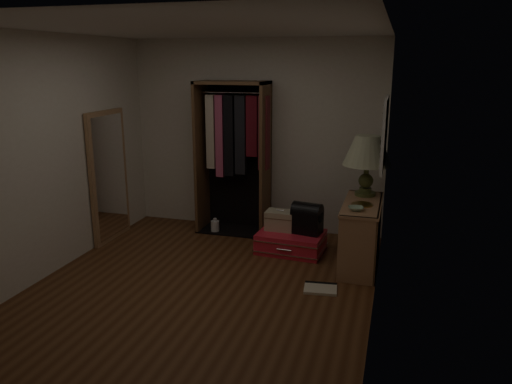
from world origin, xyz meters
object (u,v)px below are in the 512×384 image
at_px(floor_mirror, 109,176).
at_px(train_case, 280,220).
at_px(open_wardrobe, 236,146).
at_px(black_bag, 307,217).
at_px(pink_suitcase, 291,242).
at_px(console_bookshelf, 361,232).
at_px(white_jug, 215,226).
at_px(table_lamp, 367,152).

xyz_separation_m(floor_mirror, train_case, (2.23, 0.27, -0.48)).
xyz_separation_m(open_wardrobe, black_bag, (1.09, -0.54, -0.75)).
bearing_deg(train_case, pink_suitcase, -21.71).
bearing_deg(console_bookshelf, white_jug, 164.60).
xyz_separation_m(black_bag, white_jug, (-1.34, 0.37, -0.36)).
bearing_deg(pink_suitcase, floor_mirror, -171.23).
bearing_deg(open_wardrobe, floor_mirror, -152.54).
bearing_deg(white_jug, pink_suitcase, -19.20).
relative_size(black_bag, white_jug, 1.91).
bearing_deg(console_bookshelf, pink_suitcase, 169.98).
xyz_separation_m(train_case, black_bag, (0.34, -0.03, 0.08)).
bearing_deg(open_wardrobe, white_jug, -146.35).
relative_size(pink_suitcase, train_case, 2.33).
distance_m(floor_mirror, train_case, 2.29).
relative_size(floor_mirror, train_case, 4.64).
distance_m(console_bookshelf, open_wardrobe, 2.06).
height_order(train_case, table_lamp, table_lamp).
xyz_separation_m(pink_suitcase, white_jug, (-1.16, 0.40, -0.04)).
xyz_separation_m(pink_suitcase, table_lamp, (0.86, 0.15, 1.15)).
relative_size(console_bookshelf, train_case, 3.06).
bearing_deg(open_wardrobe, train_case, -34.15).
distance_m(open_wardrobe, white_jug, 1.15).
height_order(console_bookshelf, open_wardrobe, open_wardrobe).
bearing_deg(train_case, table_lamp, 6.43).
bearing_deg(open_wardrobe, table_lamp, -13.54).
xyz_separation_m(floor_mirror, table_lamp, (3.24, 0.35, 0.42)).
relative_size(floor_mirror, black_bag, 4.35).
xyz_separation_m(open_wardrobe, white_jug, (-0.26, -0.17, -1.11)).
xyz_separation_m(train_case, table_lamp, (1.02, 0.08, 0.90)).
bearing_deg(pink_suitcase, train_case, 160.49).
bearing_deg(train_case, black_bag, -3.43).
height_order(floor_mirror, pink_suitcase, floor_mirror).
bearing_deg(open_wardrobe, pink_suitcase, -32.46).
bearing_deg(train_case, open_wardrobe, 147.69).
xyz_separation_m(table_lamp, white_jug, (-2.02, 0.25, -1.19)).
bearing_deg(white_jug, train_case, -18.50).
xyz_separation_m(console_bookshelf, floor_mirror, (-3.24, -0.05, 0.46)).
bearing_deg(white_jug, black_bag, -15.26).
height_order(black_bag, table_lamp, table_lamp).
distance_m(floor_mirror, white_jug, 1.56).
bearing_deg(train_case, white_jug, 163.35).
bearing_deg(floor_mirror, table_lamp, 6.10).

